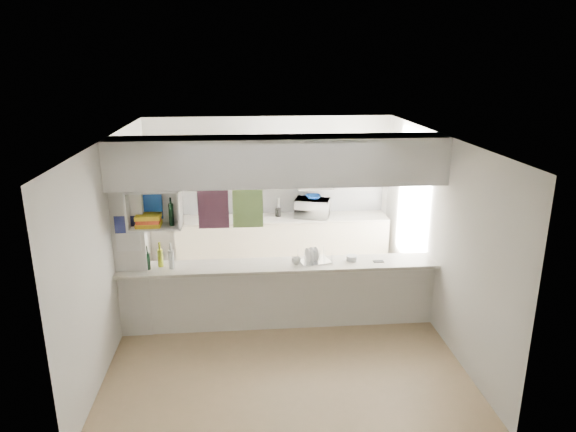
{
  "coord_description": "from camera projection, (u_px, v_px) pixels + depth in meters",
  "views": [
    {
      "loc": [
        -0.43,
        -6.28,
        3.5
      ],
      "look_at": [
        0.16,
        0.5,
        1.43
      ],
      "focal_mm": 32.0,
      "sensor_mm": 36.0,
      "label": 1
    }
  ],
  "objects": [
    {
      "name": "wine_bottles",
      "position": [
        160.0,
        259.0,
        6.6
      ],
      "size": [
        0.37,
        0.15,
        0.35
      ],
      "color": "black",
      "rests_on": "breakfast_bar"
    },
    {
      "name": "floor",
      "position": [
        280.0,
        326.0,
        7.04
      ],
      "size": [
        4.8,
        4.8,
        0.0
      ],
      "primitive_type": "plane",
      "color": "tan",
      "rests_on": "ground"
    },
    {
      "name": "kitchen_run",
      "position": [
        280.0,
        222.0,
        8.85
      ],
      "size": [
        3.6,
        0.63,
        2.24
      ],
      "color": "#EDE2C9",
      "rests_on": "floor"
    },
    {
      "name": "dish_rack",
      "position": [
        315.0,
        256.0,
        6.83
      ],
      "size": [
        0.46,
        0.39,
        0.21
      ],
      "rotation": [
        0.0,
        0.0,
        0.25
      ],
      "color": "silver",
      "rests_on": "breakfast_bar"
    },
    {
      "name": "utensil_jar",
      "position": [
        278.0,
        212.0,
        8.81
      ],
      "size": [
        0.1,
        0.1,
        0.14
      ],
      "primitive_type": "cylinder",
      "color": "black",
      "rests_on": "bench_top"
    },
    {
      "name": "cubby_shelf",
      "position": [
        154.0,
        211.0,
        6.35
      ],
      "size": [
        0.65,
        0.35,
        0.5
      ],
      "color": "white",
      "rests_on": "bulkhead"
    },
    {
      "name": "ceiling",
      "position": [
        279.0,
        137.0,
        6.28
      ],
      "size": [
        4.8,
        4.8,
        0.0
      ],
      "primitive_type": "plane",
      "color": "white",
      "rests_on": "wall_back"
    },
    {
      "name": "cup",
      "position": [
        296.0,
        261.0,
        6.71
      ],
      "size": [
        0.12,
        0.12,
        0.09
      ],
      "primitive_type": "imported",
      "rotation": [
        0.0,
        0.0,
        -0.01
      ],
      "color": "white",
      "rests_on": "dish_rack"
    },
    {
      "name": "plastic_tubs",
      "position": [
        353.0,
        258.0,
        6.87
      ],
      "size": [
        0.49,
        0.18,
        0.07
      ],
      "color": "silver",
      "rests_on": "breakfast_bar"
    },
    {
      "name": "bowl",
      "position": [
        313.0,
        197.0,
        8.72
      ],
      "size": [
        0.26,
        0.26,
        0.06
      ],
      "primitive_type": "imported",
      "color": "navy",
      "rests_on": "microwave"
    },
    {
      "name": "wall_back",
      "position": [
        270.0,
        192.0,
        8.95
      ],
      "size": [
        4.2,
        0.0,
        4.2
      ],
      "primitive_type": "plane",
      "rotation": [
        1.57,
        0.0,
        0.0
      ],
      "color": "silver",
      "rests_on": "floor"
    },
    {
      "name": "microwave",
      "position": [
        313.0,
        208.0,
        8.76
      ],
      "size": [
        0.66,
        0.54,
        0.32
      ],
      "primitive_type": "imported",
      "rotation": [
        0.0,
        0.0,
        2.85
      ],
      "color": "white",
      "rests_on": "bench_top"
    },
    {
      "name": "wall_left",
      "position": [
        114.0,
        242.0,
        6.49
      ],
      "size": [
        0.0,
        4.8,
        4.8
      ],
      "primitive_type": "plane",
      "rotation": [
        1.57,
        0.0,
        1.57
      ],
      "color": "silver",
      "rests_on": "floor"
    },
    {
      "name": "knife_block",
      "position": [
        244.0,
        211.0,
        8.78
      ],
      "size": [
        0.11,
        0.09,
        0.22
      ],
      "primitive_type": "cube",
      "rotation": [
        0.0,
        0.0,
        0.02
      ],
      "color": "#4F351B",
      "rests_on": "bench_top"
    },
    {
      "name": "wall_right",
      "position": [
        436.0,
        232.0,
        6.84
      ],
      "size": [
        0.0,
        4.8,
        4.8
      ],
      "primitive_type": "plane",
      "rotation": [
        1.57,
        0.0,
        -1.57
      ],
      "color": "silver",
      "rests_on": "floor"
    },
    {
      "name": "servery_partition",
      "position": [
        266.0,
        211.0,
        6.54
      ],
      "size": [
        4.2,
        0.5,
        2.6
      ],
      "color": "silver",
      "rests_on": "floor"
    }
  ]
}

